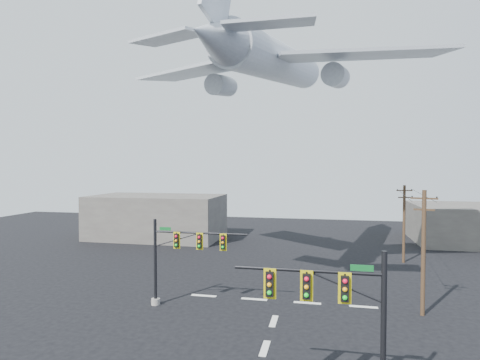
% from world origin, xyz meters
% --- Properties ---
extents(lane_markings, '(14.00, 21.20, 0.01)m').
position_xyz_m(lane_markings, '(0.00, 5.33, 0.01)').
color(lane_markings, white).
rests_on(lane_markings, ground).
extents(signal_mast_near, '(6.49, 0.74, 6.74)m').
position_xyz_m(signal_mast_near, '(4.02, -0.98, 3.81)').
color(signal_mast_near, gray).
rests_on(signal_mast_near, ground).
extents(signal_mast_far, '(7.18, 0.69, 6.30)m').
position_xyz_m(signal_mast_far, '(-7.10, 9.29, 3.61)').
color(signal_mast_far, gray).
rests_on(signal_mast_far, ground).
extents(utility_pole_a, '(1.69, 0.50, 8.54)m').
position_xyz_m(utility_pole_a, '(9.77, 11.13, 4.47)').
color(utility_pole_a, '#4E3821').
rests_on(utility_pole_a, ground).
extents(utility_pole_b, '(1.64, 0.41, 8.15)m').
position_xyz_m(utility_pole_b, '(11.37, 26.73, 4.26)').
color(utility_pole_b, '#4E3821').
rests_on(utility_pole_b, ground).
extents(power_lines, '(3.13, 15.60, 0.03)m').
position_xyz_m(power_lines, '(10.57, 18.93, 7.74)').
color(power_lines, black).
extents(airliner, '(30.43, 32.45, 8.50)m').
position_xyz_m(airliner, '(-1.30, 19.84, 19.77)').
color(airliner, silver).
extents(building_left, '(18.00, 10.00, 6.00)m').
position_xyz_m(building_left, '(-20.00, 35.00, 3.00)').
color(building_left, '#656159').
rests_on(building_left, ground).
extents(building_right, '(14.00, 12.00, 5.00)m').
position_xyz_m(building_right, '(22.00, 40.00, 2.50)').
color(building_right, '#656159').
rests_on(building_right, ground).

